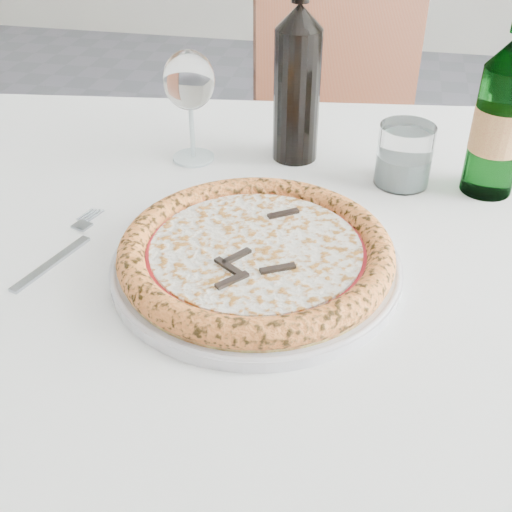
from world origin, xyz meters
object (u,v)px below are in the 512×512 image
Objects in this scene: tumbler at (404,159)px; beer_bottle at (501,117)px; plate at (256,264)px; wine_glass at (189,83)px; dining_table at (271,279)px; wine_bottle at (297,82)px; pizza at (256,251)px; chair_far at (345,132)px.

beer_bottle is (0.12, 0.00, 0.07)m from tumbler.
plate is 1.23× the size of beer_bottle.
wine_glass is 0.43m from beer_bottle.
wine_bottle reaches higher than dining_table.
wine_glass reaches higher than tumbler.
plate is at bearing -122.59° from tumbler.
pizza is 0.32m from wine_glass.
dining_table is at bearing -150.94° from beer_bottle.
tumbler is at bearing -17.57° from wine_bottle.
wine_glass is 0.16m from wine_bottle.
pizza is (-0.00, -0.10, 0.11)m from dining_table.
pizza is at bearing -59.90° from wine_glass.
tumbler is at bearing -79.48° from chair_far.
wine_bottle is (-0.00, 0.30, 0.11)m from plate.
tumbler reaches higher than pizza.
pizza is 1.16× the size of beer_bottle.
beer_bottle is at bearing -1.33° from wine_glass.
beer_bottle is 0.28m from wine_bottle.
plate is (0.00, -0.10, 0.10)m from dining_table.
wine_bottle is at bearing 90.43° from plate.
beer_bottle reaches higher than wine_glass.
pizza is at bearing -92.35° from chair_far.
chair_far is at bearing 109.97° from beer_bottle.
chair_far is 2.93× the size of pizza.
dining_table is 0.83m from chair_far.
dining_table is at bearing 90.00° from plate.
dining_table is 1.68× the size of chair_far.
chair_far reaches higher than wine_glass.
dining_table is 5.71× the size of beer_bottle.
wine_glass is (-0.19, -0.65, 0.34)m from chair_far.
chair_far is 3.41× the size of beer_bottle.
tumbler is (0.31, -0.01, -0.08)m from wine_glass.
plate is at bearing -59.90° from wine_glass.
pizza reaches higher than plate.
plate is 0.02m from pizza.
tumbler is at bearing -2.34° from wine_glass.
chair_far is 0.70m from wine_bottle.
tumbler is 0.14m from beer_bottle.
wine_glass is at bearing -165.58° from wine_bottle.
pizza is (-0.04, -0.92, 0.25)m from chair_far.
plate is (-0.04, -0.92, 0.23)m from chair_far.
beer_bottle is (0.24, -0.66, 0.33)m from chair_far.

